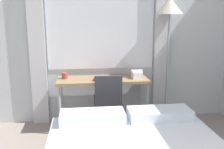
# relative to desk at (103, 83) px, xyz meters

# --- Properties ---
(wall_back_with_window) EXTENTS (4.80, 0.13, 2.70)m
(wall_back_with_window) POSITION_rel_desk_xyz_m (0.15, 0.32, 0.66)
(wall_back_with_window) COLOR silver
(wall_back_with_window) RESTS_ON ground_plane
(desk) EXTENTS (1.34, 0.49, 0.76)m
(desk) POSITION_rel_desk_xyz_m (0.00, 0.00, 0.00)
(desk) COLOR #937551
(desk) RESTS_ON ground_plane
(desk_chair) EXTENTS (0.42, 0.42, 0.87)m
(desk_chair) POSITION_rel_desk_xyz_m (0.05, -0.21, -0.18)
(desk_chair) COLOR #333338
(desk_chair) RESTS_ON ground_plane
(standing_lamp) EXTENTS (0.39, 0.39, 1.93)m
(standing_lamp) POSITION_rel_desk_xyz_m (0.99, 0.05, 0.99)
(standing_lamp) COLOR #4C4C51
(standing_lamp) RESTS_ON ground_plane
(telephone) EXTENTS (0.16, 0.19, 0.12)m
(telephone) POSITION_rel_desk_xyz_m (0.51, -0.02, 0.12)
(telephone) COLOR white
(telephone) RESTS_ON desk
(book) EXTENTS (0.28, 0.26, 0.02)m
(book) POSITION_rel_desk_xyz_m (-0.02, -0.06, 0.08)
(book) COLOR maroon
(book) RESTS_ON desk
(mug) EXTENTS (0.09, 0.09, 0.09)m
(mug) POSITION_rel_desk_xyz_m (-0.56, 0.06, 0.11)
(mug) COLOR #993F33
(mug) RESTS_ON desk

